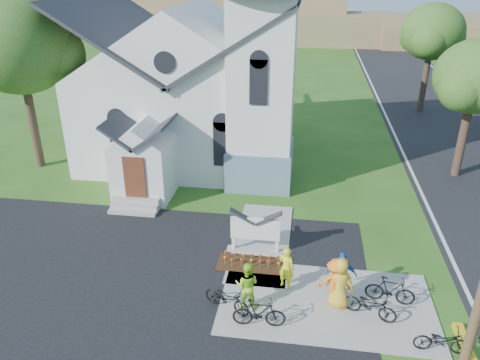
% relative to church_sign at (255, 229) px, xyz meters
% --- Properties ---
extents(ground, '(120.00, 120.00, 0.00)m').
position_rel_church_sign_xyz_m(ground, '(1.20, -3.20, -1.03)').
color(ground, '#2B5418').
rests_on(ground, ground).
extents(parking_lot, '(20.00, 16.00, 0.02)m').
position_rel_church_sign_xyz_m(parking_lot, '(-5.80, -5.20, -1.02)').
color(parking_lot, black).
rests_on(parking_lot, ground).
extents(road, '(8.00, 90.00, 0.02)m').
position_rel_church_sign_xyz_m(road, '(11.20, 11.80, -1.02)').
color(road, black).
rests_on(road, ground).
extents(sidewalk, '(7.00, 4.00, 0.05)m').
position_rel_church_sign_xyz_m(sidewalk, '(2.70, -2.70, -1.00)').
color(sidewalk, gray).
rests_on(sidewalk, ground).
extents(church, '(12.35, 12.00, 13.00)m').
position_rel_church_sign_xyz_m(church, '(-4.28, 9.28, 4.22)').
color(church, white).
rests_on(church, ground).
extents(church_sign, '(2.20, 0.40, 1.70)m').
position_rel_church_sign_xyz_m(church_sign, '(0.00, 0.00, 0.00)').
color(church_sign, gray).
rests_on(church_sign, ground).
extents(flower_bed, '(2.60, 1.10, 0.07)m').
position_rel_church_sign_xyz_m(flower_bed, '(0.00, -0.90, -0.99)').
color(flower_bed, '#351D0E').
rests_on(flower_bed, ground).
extents(tree_lot_corner, '(5.60, 5.60, 9.15)m').
position_rel_church_sign_xyz_m(tree_lot_corner, '(-12.80, 6.80, 5.58)').
color(tree_lot_corner, '#3C2920').
rests_on(tree_lot_corner, ground).
extents(tree_road_near, '(4.00, 4.00, 7.05)m').
position_rel_church_sign_xyz_m(tree_road_near, '(9.70, 8.80, 4.18)').
color(tree_road_near, '#3C2920').
rests_on(tree_road_near, ground).
extents(tree_road_mid, '(4.40, 4.40, 7.80)m').
position_rel_church_sign_xyz_m(tree_road_mid, '(10.20, 20.80, 4.75)').
color(tree_road_mid, '#3C2920').
rests_on(tree_road_mid, ground).
extents(distant_hills, '(61.00, 10.00, 5.60)m').
position_rel_church_sign_xyz_m(distant_hills, '(4.56, 53.13, 1.15)').
color(distant_hills, olive).
rests_on(distant_hills, ground).
extents(cyclist_0, '(0.68, 0.58, 1.58)m').
position_rel_church_sign_xyz_m(cyclist_0, '(1.31, -2.05, -0.19)').
color(cyclist_0, '#E1F21C').
rests_on(cyclist_0, sidewalk).
extents(bike_0, '(1.77, 1.21, 0.88)m').
position_rel_church_sign_xyz_m(bike_0, '(-0.50, -3.50, -0.54)').
color(bike_0, black).
rests_on(bike_0, sidewalk).
extents(cyclist_1, '(0.82, 0.66, 1.63)m').
position_rel_church_sign_xyz_m(cyclist_1, '(0.11, -3.20, -0.16)').
color(cyclist_1, '#A5E02A').
rests_on(cyclist_1, sidewalk).
extents(bike_1, '(1.68, 0.57, 0.99)m').
position_rel_church_sign_xyz_m(bike_1, '(0.60, -4.11, -0.48)').
color(bike_1, black).
rests_on(bike_1, sidewalk).
extents(cyclist_2, '(1.01, 0.47, 1.68)m').
position_rel_church_sign_xyz_m(cyclist_2, '(3.15, -2.24, -0.14)').
color(cyclist_2, '#235FB2').
rests_on(cyclist_2, sidewalk).
extents(bike_2, '(1.79, 1.15, 0.89)m').
position_rel_church_sign_xyz_m(bike_2, '(4.02, -3.17, -0.53)').
color(bike_2, black).
rests_on(bike_2, sidewalk).
extents(cyclist_3, '(1.12, 0.66, 1.71)m').
position_rel_church_sign_xyz_m(cyclist_3, '(2.91, -2.73, -0.12)').
color(cyclist_3, orange).
rests_on(cyclist_3, sidewalk).
extents(bike_3, '(1.66, 0.70, 0.97)m').
position_rel_church_sign_xyz_m(bike_3, '(4.74, -2.37, -0.49)').
color(bike_3, black).
rests_on(bike_3, sidewalk).
extents(cyclist_4, '(0.98, 0.75, 1.81)m').
position_rel_church_sign_xyz_m(cyclist_4, '(3.07, -2.80, -0.07)').
color(cyclist_4, gold).
rests_on(cyclist_4, sidewalk).
extents(bike_4, '(1.56, 0.57, 0.81)m').
position_rel_church_sign_xyz_m(bike_4, '(5.90, -4.40, -0.57)').
color(bike_4, black).
rests_on(bike_4, sidewalk).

